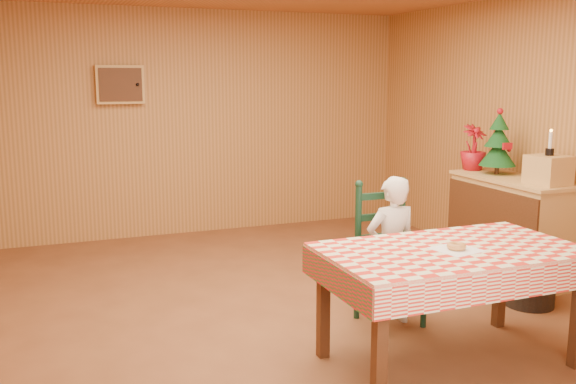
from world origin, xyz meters
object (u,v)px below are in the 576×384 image
(storage_bin, at_px, (530,282))
(dining_table, at_px, (451,260))
(ladder_chair, at_px, (387,256))
(shelf_unit, at_px, (511,227))
(christmas_tree, at_px, (498,144))
(seated_child, at_px, (391,251))
(crate, at_px, (548,170))

(storage_bin, bearing_deg, dining_table, -153.20)
(ladder_chair, bearing_deg, shelf_unit, 18.23)
(ladder_chair, relative_size, christmas_tree, 1.74)
(ladder_chair, height_order, storage_bin, ladder_chair)
(ladder_chair, bearing_deg, seated_child, -90.00)
(ladder_chair, xyz_separation_m, seated_child, (-0.00, -0.06, 0.06))
(dining_table, xyz_separation_m, storage_bin, (1.25, 0.63, -0.49))
(shelf_unit, height_order, christmas_tree, christmas_tree)
(dining_table, xyz_separation_m, seated_child, (-0.00, 0.73, -0.13))
(shelf_unit, xyz_separation_m, storage_bin, (-0.37, -0.69, -0.27))
(christmas_tree, height_order, storage_bin, christmas_tree)
(dining_table, distance_m, seated_child, 0.74)
(ladder_chair, height_order, seated_child, seated_child)
(ladder_chair, height_order, christmas_tree, christmas_tree)
(ladder_chair, xyz_separation_m, shelf_unit, (1.62, 0.54, -0.04))
(shelf_unit, distance_m, christmas_tree, 0.79)
(ladder_chair, bearing_deg, crate, 4.73)
(storage_bin, bearing_deg, shelf_unit, 61.56)
(seated_child, bearing_deg, dining_table, 90.00)
(dining_table, distance_m, ladder_chair, 0.81)
(dining_table, bearing_deg, ladder_chair, 90.00)
(seated_child, relative_size, shelf_unit, 0.91)
(dining_table, height_order, crate, crate)
(storage_bin, bearing_deg, crate, 37.20)
(shelf_unit, bearing_deg, christmas_tree, 88.02)
(crate, relative_size, christmas_tree, 0.48)
(christmas_tree, bearing_deg, ladder_chair, -154.34)
(christmas_tree, bearing_deg, shelf_unit, -91.98)
(dining_table, bearing_deg, shelf_unit, 39.13)
(crate, bearing_deg, seated_child, -173.29)
(ladder_chair, xyz_separation_m, storage_bin, (1.25, -0.16, -0.31))
(shelf_unit, bearing_deg, dining_table, -140.87)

